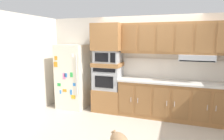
{
  "coord_description": "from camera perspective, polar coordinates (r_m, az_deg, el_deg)",
  "views": [
    {
      "loc": [
        0.73,
        -3.95,
        1.92
      ],
      "look_at": [
        -0.62,
        0.03,
        1.23
      ],
      "focal_mm": 30.81,
      "sensor_mm": 36.0,
      "label": 1
    }
  ],
  "objects": [
    {
      "name": "microwave",
      "position": [
        5.03,
        -1.24,
        4.03
      ],
      "size": [
        0.64,
        0.54,
        0.32
      ],
      "color": "#A8AAAF",
      "rests_on": "appliance_mid_shelf"
    },
    {
      "name": "upper_cabinet_with_hood",
      "position": [
        4.83,
        20.73,
        8.48
      ],
      "size": [
        2.94,
        0.48,
        0.88
      ],
      "color": "#996638",
      "rests_on": "backsplash_panel"
    },
    {
      "name": "side_panel_left",
      "position": [
        5.35,
        -22.78,
        1.36
      ],
      "size": [
        0.12,
        7.1,
        2.5
      ],
      "primitive_type": "cube",
      "color": "beige",
      "rests_on": "ground"
    },
    {
      "name": "lower_cabinet_run",
      "position": [
        4.93,
        19.58,
        -8.74
      ],
      "size": [
        2.94,
        0.63,
        0.88
      ],
      "color": "#996638",
      "rests_on": "ground"
    },
    {
      "name": "back_kitchen_wall",
      "position": [
        5.16,
        10.5,
        1.67
      ],
      "size": [
        6.2,
        0.12,
        2.5
      ],
      "primitive_type": "cube",
      "color": "beige",
      "rests_on": "ground"
    },
    {
      "name": "appliance_upper_cabinet",
      "position": [
        5.01,
        -1.25,
        9.74
      ],
      "size": [
        0.74,
        0.62,
        0.68
      ],
      "primitive_type": "cube",
      "color": "#996638",
      "rests_on": "microwave"
    },
    {
      "name": "refrigerator",
      "position": [
        5.48,
        -11.55,
        -1.85
      ],
      "size": [
        0.76,
        0.73,
        1.76
      ],
      "color": "silver",
      "rests_on": "ground"
    },
    {
      "name": "appliance_mid_shelf",
      "position": [
        5.05,
        -1.23,
        1.66
      ],
      "size": [
        0.74,
        0.62,
        0.1
      ],
      "primitive_type": "cube",
      "color": "#996638",
      "rests_on": "built_in_oven"
    },
    {
      "name": "ground_plane",
      "position": [
        4.45,
        7.82,
        -16.33
      ],
      "size": [
        9.6,
        9.6,
        0.0
      ],
      "primitive_type": "plane",
      "color": "#B2A899"
    },
    {
      "name": "built_in_oven",
      "position": [
        5.11,
        -1.22,
        -2.24
      ],
      "size": [
        0.7,
        0.62,
        0.6
      ],
      "color": "#A8AAAF",
      "rests_on": "oven_base_cabinet"
    },
    {
      "name": "backsplash_panel",
      "position": [
        5.05,
        19.99,
        0.18
      ],
      "size": [
        2.98,
        0.02,
        0.5
      ],
      "primitive_type": "cube",
      "color": "silver",
      "rests_on": "countertop_slab"
    },
    {
      "name": "countertop_slab",
      "position": [
        4.81,
        19.87,
        -3.51
      ],
      "size": [
        2.98,
        0.64,
        0.04
      ],
      "primitive_type": "cube",
      "color": "beige",
      "rests_on": "lower_cabinet_run"
    },
    {
      "name": "oven_base_cabinet",
      "position": [
        5.26,
        -1.19,
        -8.65
      ],
      "size": [
        0.74,
        0.62,
        0.6
      ],
      "primitive_type": "cube",
      "color": "#996638",
      "rests_on": "ground"
    }
  ]
}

